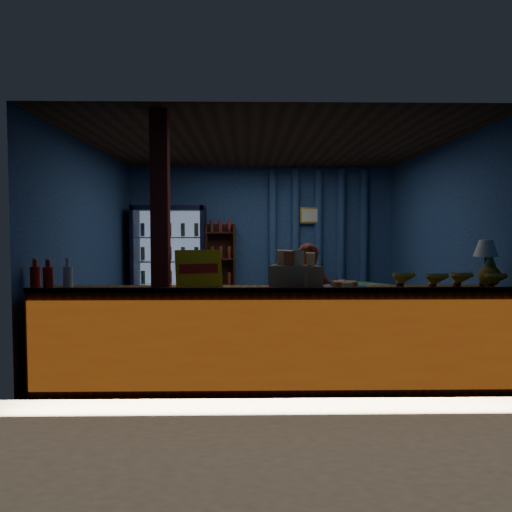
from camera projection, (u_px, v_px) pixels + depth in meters
The scene contains 20 objects.
ground at pixel (266, 343), 6.63m from camera, with size 4.60×4.60×0.00m, color #515154.
room_walls at pixel (266, 224), 6.54m from camera, with size 4.60×4.60×4.60m.
dirt_apron at pixel (291, 494), 2.83m from camera, with size 5.60×5.60×0.00m, color brown.
counter at pixel (273, 338), 4.69m from camera, with size 4.40×0.57×0.99m.
support_post at pixel (161, 251), 4.64m from camera, with size 0.16×0.16×2.60m, color maroon.
beverage_cooler at pixel (170, 263), 8.46m from camera, with size 1.20×0.62×1.90m.
bottle_shelf at pixel (221, 271), 8.63m from camera, with size 0.50×0.28×1.60m.
curtain_folds at pixel (318, 241), 8.71m from camera, with size 1.74×0.14×2.50m.
framed_picture at pixel (310, 215), 8.64m from camera, with size 0.36×0.04×0.28m.
shopkeeper at pixel (308, 308), 5.18m from camera, with size 0.50×0.33×1.36m, color brown.
green_chair at pixel (358, 303), 7.89m from camera, with size 0.71×0.73×0.67m, color #56AD6B.
side_table at pixel (324, 308), 8.09m from camera, with size 0.61×0.52×0.56m.
yellow_sign at pixel (199, 268), 4.78m from camera, with size 0.45×0.22×0.36m.
soda_bottles at pixel (50, 277), 4.57m from camera, with size 0.39×0.17×0.29m.
snack_box_left at pixel (290, 275), 4.70m from camera, with size 0.40×0.37×0.36m.
snack_box_centre at pixel (303, 275), 4.79m from camera, with size 0.37×0.34×0.33m.
pastry_tray at pixel (344, 286), 4.64m from camera, with size 0.43×0.43×0.07m.
banana_bunches at pixel (447, 279), 4.68m from camera, with size 1.06×0.30×0.17m.
table_lamp at pixel (486, 250), 4.79m from camera, with size 0.23×0.23×0.45m.
pineapple at pixel (490, 273), 4.71m from camera, with size 0.20×0.20×0.35m.
Camera 1 is at (-0.25, -6.55, 1.50)m, focal length 35.00 mm.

